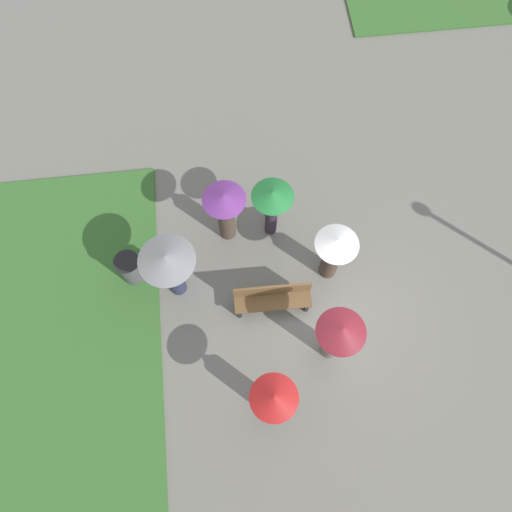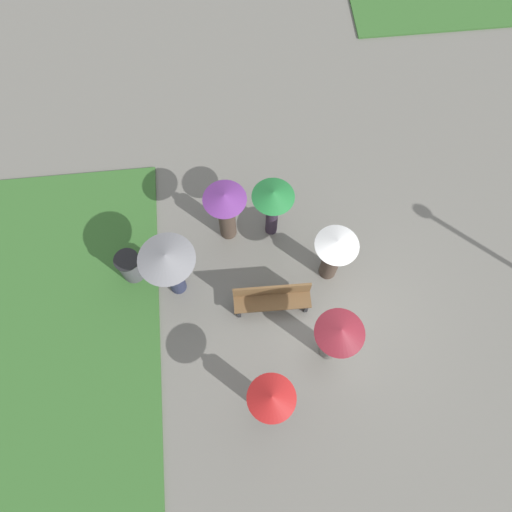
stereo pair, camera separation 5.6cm
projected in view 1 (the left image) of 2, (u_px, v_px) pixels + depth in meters
ground_plane at (337, 321)px, 11.20m from camera, size 90.00×90.00×0.00m
park_bench at (273, 298)px, 10.92m from camera, size 1.70×0.45×0.90m
trash_bin at (131, 268)px, 11.19m from camera, size 0.55×0.55×0.91m
crowd_person_red at (273, 401)px, 9.44m from camera, size 0.91×0.91×1.89m
crowd_person_purple at (225, 211)px, 10.96m from camera, size 0.95×0.95×1.84m
crowd_person_white at (334, 253)px, 10.65m from camera, size 0.93×0.93×1.75m
crowd_person_maroon at (338, 336)px, 9.75m from camera, size 0.97×0.97×1.95m
crowd_person_grey at (169, 266)px, 10.21m from camera, size 1.18×1.18×1.93m
crowd_person_green at (272, 203)px, 10.82m from camera, size 0.92×0.92×1.84m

